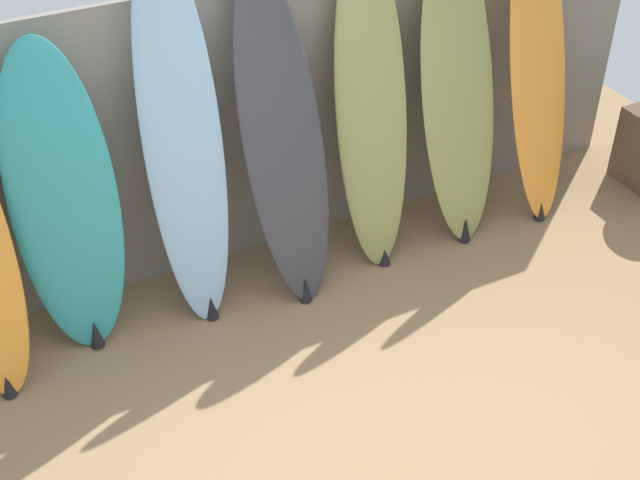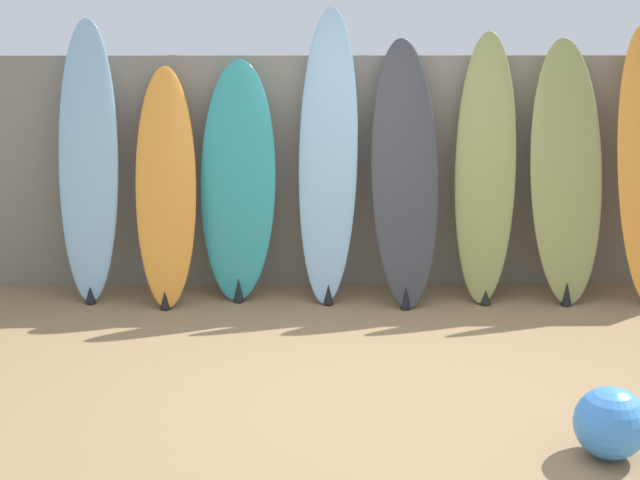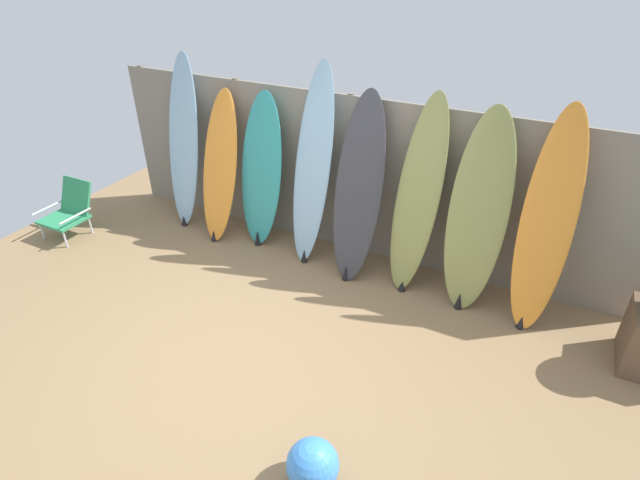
# 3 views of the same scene
# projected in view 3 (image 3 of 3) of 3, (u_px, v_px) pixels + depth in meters

# --- Properties ---
(ground) EXTENTS (7.68, 7.68, 0.00)m
(ground) POSITION_uv_depth(u_px,v_px,m) (254.00, 349.00, 4.49)
(ground) COLOR #8E704C
(fence_back) EXTENTS (6.08, 0.11, 1.80)m
(fence_back) POSITION_uv_depth(u_px,v_px,m) (348.00, 176.00, 5.55)
(fence_back) COLOR gray
(fence_back) RESTS_ON ground
(surfboard_skyblue_0) EXTENTS (0.45, 0.48, 2.09)m
(surfboard_skyblue_0) POSITION_uv_depth(u_px,v_px,m) (184.00, 144.00, 6.04)
(surfboard_skyblue_0) COLOR #8CB7D6
(surfboard_skyblue_0) RESTS_ON ground
(surfboard_orange_1) EXTENTS (0.48, 0.63, 1.74)m
(surfboard_orange_1) POSITION_uv_depth(u_px,v_px,m) (220.00, 168.00, 5.84)
(surfboard_orange_1) COLOR orange
(surfboard_orange_1) RESTS_ON ground
(surfboard_teal_2) EXTENTS (0.61, 0.46, 1.79)m
(surfboard_teal_2) POSITION_uv_depth(u_px,v_px,m) (261.00, 172.00, 5.68)
(surfboard_teal_2) COLOR teal
(surfboard_teal_2) RESTS_ON ground
(surfboard_skyblue_3) EXTENTS (0.50, 0.57, 2.16)m
(surfboard_skyblue_3) POSITION_uv_depth(u_px,v_px,m) (313.00, 168.00, 5.31)
(surfboard_skyblue_3) COLOR #8CB7D6
(surfboard_skyblue_3) RESTS_ON ground
(surfboard_charcoal_4) EXTENTS (0.54, 0.65, 1.94)m
(surfboard_charcoal_4) POSITION_uv_depth(u_px,v_px,m) (358.00, 191.00, 5.10)
(surfboard_charcoal_4) COLOR #38383D
(surfboard_charcoal_4) RESTS_ON ground
(surfboard_olive_5) EXTENTS (0.52, 0.62, 1.99)m
(surfboard_olive_5) POSITION_uv_depth(u_px,v_px,m) (418.00, 197.00, 4.91)
(surfboard_olive_5) COLOR olive
(surfboard_olive_5) RESTS_ON ground
(surfboard_olive_6) EXTENTS (0.59, 0.58, 1.94)m
(surfboard_olive_6) POSITION_uv_depth(u_px,v_px,m) (478.00, 214.00, 4.66)
(surfboard_olive_6) COLOR olive
(surfboard_olive_6) RESTS_ON ground
(surfboard_orange_7) EXTENTS (0.50, 0.62, 2.04)m
(surfboard_orange_7) POSITION_uv_depth(u_px,v_px,m) (547.00, 225.00, 4.40)
(surfboard_orange_7) COLOR orange
(surfboard_orange_7) RESTS_ON ground
(beach_chair) EXTENTS (0.50, 0.56, 0.65)m
(beach_chair) POSITION_uv_depth(u_px,v_px,m) (69.00, 209.00, 6.11)
(beach_chair) COLOR silver
(beach_chair) RESTS_ON ground
(beach_ball) EXTENTS (0.36, 0.36, 0.36)m
(beach_ball) POSITION_uv_depth(u_px,v_px,m) (313.00, 465.00, 3.31)
(beach_ball) COLOR #3F8CE5
(beach_ball) RESTS_ON ground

